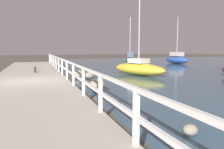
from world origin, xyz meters
TOP-DOWN VIEW (x-y plane):
  - ground_plane at (0.00, 0.00)m, footprint 120.00×120.00m
  - dock_walkway at (0.00, 0.00)m, footprint 4.35×36.00m
  - railing at (2.08, 0.00)m, footprint 0.10×32.50m
  - boulder_upstream at (3.20, 2.16)m, footprint 0.74×0.67m
  - boulder_far_strip at (3.78, -8.67)m, footprint 0.36×0.32m
  - boulder_near_dock at (3.82, 1.62)m, footprint 0.60×0.54m
  - boulder_mid_strip at (2.89, 10.10)m, footprint 0.59×0.53m
  - boulder_downstream at (3.11, -2.88)m, footprint 0.78×0.70m
  - mooring_bollard at (0.33, 4.41)m, footprint 0.18×0.18m
  - sailboat_green at (11.91, 13.06)m, footprint 2.83×4.94m
  - sailboat_yellow at (7.87, 2.36)m, footprint 3.37×5.05m
  - sailboat_blue at (18.52, 12.33)m, footprint 2.02×4.09m

SIDE VIEW (x-z plane):
  - ground_plane at x=0.00m, z-range 0.00..0.00m
  - dock_walkway at x=0.00m, z-range 0.00..0.26m
  - boulder_far_strip at x=3.78m, z-range 0.00..0.27m
  - boulder_mid_strip at x=2.89m, z-range 0.00..0.44m
  - boulder_near_dock at x=3.82m, z-range 0.00..0.45m
  - boulder_upstream at x=3.20m, z-range 0.00..0.56m
  - boulder_downstream at x=3.11m, z-range 0.00..0.59m
  - mooring_bollard at x=0.33m, z-range 0.26..0.71m
  - sailboat_yellow at x=7.87m, z-range -2.49..3.56m
  - sailboat_green at x=11.91m, z-range -2.37..3.63m
  - sailboat_blue at x=18.52m, z-range -2.46..3.74m
  - railing at x=2.08m, z-range 0.45..1.55m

